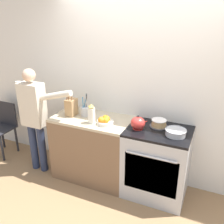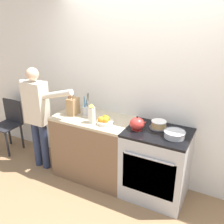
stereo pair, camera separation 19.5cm
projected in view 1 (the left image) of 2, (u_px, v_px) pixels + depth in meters
ground_plane at (128, 200)px, 3.22m from camera, size 16.00×16.00×0.00m
wall_back at (147, 91)px, 3.26m from camera, size 8.00×0.04×2.60m
counter_cabinet at (93, 148)px, 3.55m from camera, size 1.07×0.61×0.92m
stove_range at (157, 163)px, 3.20m from camera, size 0.78×0.64×0.92m
layer_cake at (159, 123)px, 3.11m from camera, size 0.23×0.23×0.09m
tea_kettle at (138, 123)px, 3.04m from camera, size 0.22×0.18×0.18m
mixing_bowl at (176, 132)px, 2.89m from camera, size 0.25×0.25×0.08m
knife_block at (71, 107)px, 3.43m from camera, size 0.12×0.17×0.32m
utensil_crock at (85, 111)px, 3.44m from camera, size 0.12×0.12×0.33m
fruit_bowl at (105, 121)px, 3.18m from camera, size 0.21×0.21×0.11m
milk_carton at (92, 114)px, 3.18m from camera, size 0.07×0.07×0.26m
person_baker at (34, 113)px, 3.53m from camera, size 0.91×0.20×1.56m
dining_chair at (4, 125)px, 4.17m from camera, size 0.40×0.40×0.88m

